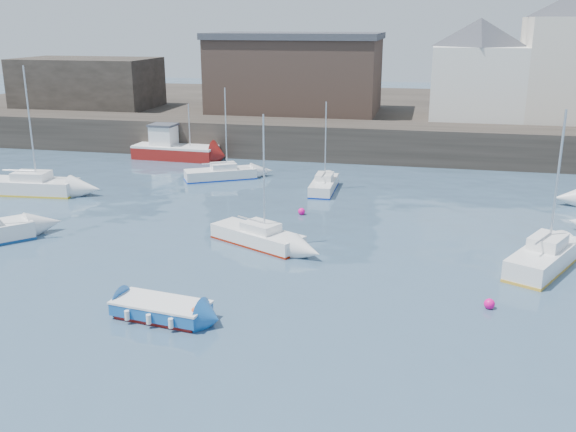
% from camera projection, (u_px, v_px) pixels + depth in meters
% --- Properties ---
extents(water, '(220.00, 220.00, 0.00)m').
position_uv_depth(water, '(218.00, 349.00, 23.37)').
color(water, '#2D4760').
rests_on(water, ground).
extents(quay_wall, '(90.00, 5.00, 3.00)m').
position_uv_depth(quay_wall, '(345.00, 141.00, 55.64)').
color(quay_wall, '#28231E').
rests_on(quay_wall, ground).
extents(land_strip, '(90.00, 32.00, 2.80)m').
position_uv_depth(land_strip, '(366.00, 114.00, 72.49)').
color(land_strip, '#28231E').
rests_on(land_strip, ground).
extents(bldg_east_d, '(11.14, 11.14, 8.95)m').
position_uv_depth(bldg_east_d, '(477.00, 68.00, 57.75)').
color(bldg_east_d, white).
rests_on(bldg_east_d, land_strip).
extents(warehouse, '(16.40, 10.40, 7.60)m').
position_uv_depth(warehouse, '(296.00, 73.00, 62.86)').
color(warehouse, '#3D2D26').
rests_on(warehouse, land_strip).
extents(bldg_west, '(14.00, 8.00, 5.00)m').
position_uv_depth(bldg_west, '(88.00, 83.00, 66.82)').
color(bldg_west, '#353028').
rests_on(bldg_west, land_strip).
extents(blue_dinghy, '(4.10, 2.30, 0.74)m').
position_uv_depth(blue_dinghy, '(161.00, 309.00, 25.65)').
color(blue_dinghy, maroon).
rests_on(blue_dinghy, ground).
extents(fishing_boat, '(7.35, 3.05, 4.79)m').
position_uv_depth(fishing_boat, '(173.00, 148.00, 55.52)').
color(fishing_boat, maroon).
rests_on(fishing_boat, ground).
extents(sailboat_b, '(5.62, 4.07, 7.00)m').
position_uv_depth(sailboat_b, '(258.00, 236.00, 34.20)').
color(sailboat_b, white).
rests_on(sailboat_b, ground).
extents(sailboat_c, '(4.31, 5.98, 7.61)m').
position_uv_depth(sailboat_c, '(544.00, 257.00, 30.78)').
color(sailboat_c, white).
rests_on(sailboat_c, ground).
extents(sailboat_e, '(6.89, 2.67, 8.68)m').
position_uv_depth(sailboat_e, '(29.00, 186.00, 44.24)').
color(sailboat_e, white).
rests_on(sailboat_e, ground).
extents(sailboat_f, '(1.60, 4.78, 6.18)m').
position_uv_depth(sailboat_f, '(324.00, 185.00, 45.03)').
color(sailboat_f, white).
rests_on(sailboat_f, ground).
extents(sailboat_h, '(5.45, 4.11, 6.83)m').
position_uv_depth(sailboat_h, '(221.00, 173.00, 48.33)').
color(sailboat_h, white).
rests_on(sailboat_h, ground).
extents(buoy_near, '(0.45, 0.45, 0.45)m').
position_uv_depth(buoy_near, '(144.00, 300.00, 27.43)').
color(buoy_near, '#FF0684').
rests_on(buoy_near, ground).
extents(buoy_mid, '(0.45, 0.45, 0.45)m').
position_uv_depth(buoy_mid, '(489.00, 308.00, 26.67)').
color(buoy_mid, '#FF0684').
rests_on(buoy_mid, ground).
extents(buoy_far, '(0.44, 0.44, 0.44)m').
position_uv_depth(buoy_far, '(302.00, 214.00, 39.61)').
color(buoy_far, '#FF0684').
rests_on(buoy_far, ground).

